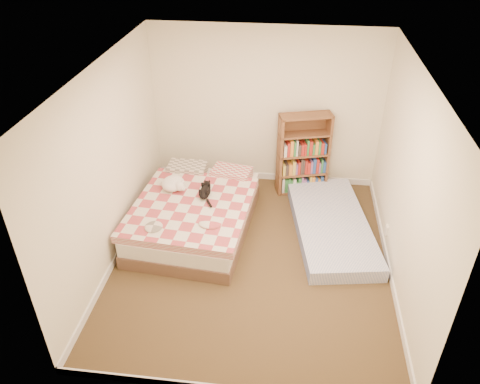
# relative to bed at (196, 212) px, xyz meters

# --- Properties ---
(room) EXTENTS (3.51, 4.01, 2.51)m
(room) POSITION_rel_bed_xyz_m (0.85, -0.56, 0.94)
(room) COLOR #402F1B
(room) RESTS_ON ground
(bed) EXTENTS (1.67, 2.20, 0.56)m
(bed) POSITION_rel_bed_xyz_m (0.00, 0.00, 0.00)
(bed) COLOR brown
(bed) RESTS_ON room
(bookshelf) EXTENTS (0.85, 0.46, 1.30)m
(bookshelf) POSITION_rel_bed_xyz_m (1.46, 1.18, 0.24)
(bookshelf) COLOR brown
(bookshelf) RESTS_ON room
(floor_mattress) EXTENTS (1.31, 2.28, 0.19)m
(floor_mattress) POSITION_rel_bed_xyz_m (1.90, 0.14, -0.16)
(floor_mattress) COLOR #7587C3
(floor_mattress) RESTS_ON room
(black_cat) EXTENTS (0.19, 0.56, 0.13)m
(black_cat) POSITION_rel_bed_xyz_m (0.13, 0.09, 0.30)
(black_cat) COLOR black
(black_cat) RESTS_ON bed
(white_dog) EXTENTS (0.38, 0.41, 0.17)m
(white_dog) POSITION_rel_bed_xyz_m (-0.34, 0.17, 0.33)
(white_dog) COLOR white
(white_dog) RESTS_ON bed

